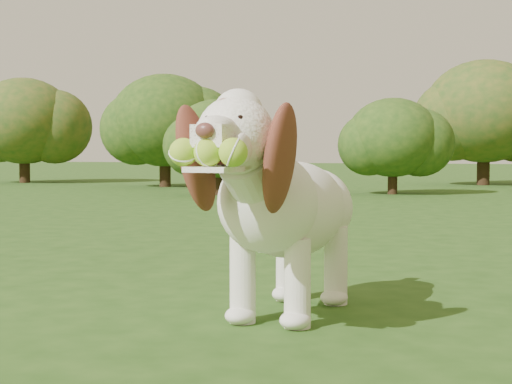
% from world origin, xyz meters
% --- Properties ---
extents(ground, '(80.00, 80.00, 0.00)m').
position_xyz_m(ground, '(0.00, 0.00, 0.00)').
color(ground, '#224513').
rests_on(ground, ground).
extents(dog, '(0.51, 1.38, 0.90)m').
position_xyz_m(dog, '(-0.46, -0.16, 0.48)').
color(dog, white).
rests_on(dog, ground).
extents(shrub_a, '(1.42, 1.42, 1.47)m').
position_xyz_m(shrub_a, '(-3.90, 8.08, 0.87)').
color(shrub_a, '#382314').
rests_on(shrub_a, ground).
extents(shrub_g, '(2.16, 2.16, 2.24)m').
position_xyz_m(shrub_g, '(-9.50, 11.18, 1.32)').
color(shrub_g, '#382314').
rests_on(shrub_g, ground).
extents(shrub_b, '(1.46, 1.46, 1.51)m').
position_xyz_m(shrub_b, '(-1.36, 9.14, 0.89)').
color(shrub_b, '#382314').
rests_on(shrub_b, ground).
extents(shrub_i, '(2.40, 2.40, 2.48)m').
position_xyz_m(shrub_i, '(-0.13, 13.02, 1.46)').
color(shrub_i, '#382314').
rests_on(shrub_i, ground).
extents(shrub_e, '(2.05, 2.05, 2.13)m').
position_xyz_m(shrub_e, '(-5.83, 10.35, 1.25)').
color(shrub_e, '#382314').
rests_on(shrub_e, ground).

